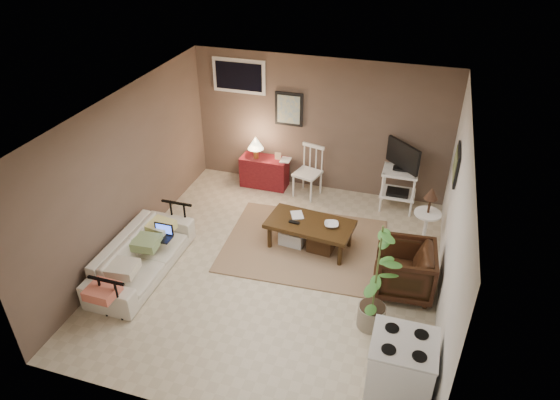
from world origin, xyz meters
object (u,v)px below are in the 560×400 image
(coffee_table, at_px, (309,233))
(potted_plant, at_px, (377,275))
(stove, at_px, (400,371))
(sofa, at_px, (141,251))
(red_console, at_px, (264,169))
(spindle_chair, at_px, (308,173))
(tv_stand, at_px, (400,175))
(armchair, at_px, (404,267))
(side_table, at_px, (428,212))

(coffee_table, distance_m, potted_plant, 1.85)
(potted_plant, xyz_separation_m, stove, (0.41, -0.98, -0.39))
(sofa, height_order, potted_plant, potted_plant)
(red_console, relative_size, spindle_chair, 1.06)
(spindle_chair, height_order, potted_plant, potted_plant)
(spindle_chair, distance_m, potted_plant, 3.27)
(coffee_table, bearing_deg, red_console, 128.50)
(sofa, relative_size, tv_stand, 1.55)
(coffee_table, height_order, spindle_chair, spindle_chair)
(potted_plant, relative_size, stove, 1.79)
(armchair, bearing_deg, sofa, -83.72)
(potted_plant, bearing_deg, red_console, 129.41)
(spindle_chair, xyz_separation_m, tv_stand, (1.57, 0.01, 0.21))
(coffee_table, bearing_deg, tv_stand, 52.73)
(tv_stand, xyz_separation_m, armchair, (0.29, -2.08, -0.26))
(red_console, xyz_separation_m, stove, (2.83, -3.91, 0.09))
(tv_stand, bearing_deg, potted_plant, -90.26)
(red_console, xyz_separation_m, armchair, (2.72, -2.15, 0.05))
(sofa, bearing_deg, red_console, -16.64)
(tv_stand, xyz_separation_m, side_table, (0.50, -1.02, 0.01))
(spindle_chair, bearing_deg, red_console, 174.49)
(spindle_chair, distance_m, stove, 4.31)
(coffee_table, distance_m, side_table, 1.78)
(tv_stand, height_order, stove, tv_stand)
(side_table, bearing_deg, spindle_chair, 154.12)
(red_console, xyz_separation_m, spindle_chair, (0.85, -0.08, 0.09))
(tv_stand, relative_size, armchair, 1.57)
(armchair, bearing_deg, red_console, -133.15)
(coffee_table, distance_m, spindle_chair, 1.57)
(armchair, bearing_deg, spindle_chair, -142.78)
(sofa, distance_m, red_console, 2.97)
(red_console, distance_m, side_table, 3.14)
(spindle_chair, bearing_deg, tv_stand, 0.39)
(side_table, bearing_deg, potted_plant, -105.64)
(coffee_table, xyz_separation_m, potted_plant, (1.14, -1.34, 0.55))
(potted_plant, bearing_deg, sofa, 178.47)
(sofa, distance_m, potted_plant, 3.30)
(tv_stand, bearing_deg, spindle_chair, -179.61)
(tv_stand, relative_size, side_table, 1.16)
(tv_stand, distance_m, potted_plant, 2.87)
(stove, bearing_deg, side_table, 87.93)
(potted_plant, bearing_deg, tv_stand, 89.74)
(coffee_table, relative_size, spindle_chair, 1.45)
(tv_stand, height_order, potted_plant, potted_plant)
(coffee_table, bearing_deg, stove, -56.10)
(red_console, distance_m, spindle_chair, 0.86)
(coffee_table, bearing_deg, spindle_chair, 105.32)
(sofa, bearing_deg, stove, -106.16)
(armchair, distance_m, potted_plant, 0.94)
(armchair, distance_m, stove, 1.76)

